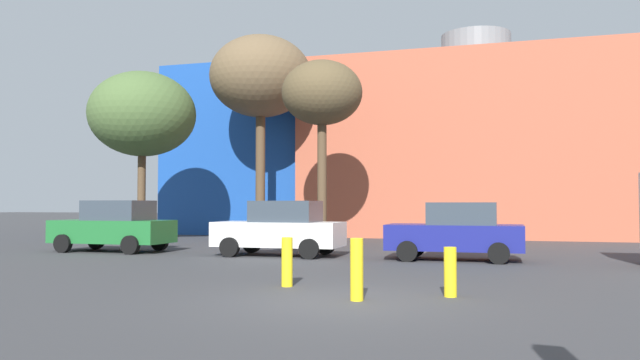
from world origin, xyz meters
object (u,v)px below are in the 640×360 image
Objects in this scene: parked_car_1 at (281,228)px; bare_tree_1 at (261,78)px; parked_car_2 at (456,231)px; bollard_yellow_1 at (287,262)px; parked_car_0 at (114,226)px; bollard_yellow_2 at (450,272)px; bollard_yellow_0 at (357,269)px; bare_tree_2 at (142,115)px; bare_tree_0 at (322,95)px.

parked_car_1 is 12.56m from bare_tree_1.
bare_tree_1 reaches higher than parked_car_2.
parked_car_2 is at bearing 67.43° from bollard_yellow_1.
parked_car_2 is (12.46, -0.00, -0.04)m from parked_car_0.
bare_tree_1 is at bearing 122.34° from bollard_yellow_2.
parked_car_0 is 4.17× the size of bollard_yellow_1.
bollard_yellow_0 is 1.08× the size of bollard_yellow_1.
bollard_yellow_0 is at bearing -149.18° from bollard_yellow_2.
parked_car_1 is 0.54× the size of bare_tree_2.
bollard_yellow_2 is at bearing 148.72° from parked_car_0.
parked_car_1 is at bearing -30.96° from bare_tree_2.
bare_tree_0 is at bearing 115.65° from bollard_yellow_2.
bare_tree_0 is at bearing -39.06° from bare_tree_1.
bare_tree_0 is 16.23m from bollard_yellow_2.
parked_car_2 is 7.93m from bollard_yellow_1.
bare_tree_0 reaches higher than bare_tree_2.
bollard_yellow_0 is at bearing -46.13° from bare_tree_2.
bare_tree_1 reaches higher than bollard_yellow_1.
bollard_yellow_1 is (3.04, -13.06, -5.99)m from bare_tree_0.
bare_tree_1 reaches higher than bollard_yellow_0.
bollard_yellow_1 is 3.52m from bollard_yellow_2.
parked_car_0 reaches higher than bollard_yellow_0.
bare_tree_0 reaches higher than bollard_yellow_2.
parked_car_0 is 0.42× the size of bare_tree_1.
bollard_yellow_2 is (12.90, -7.83, -0.47)m from parked_car_0.
bare_tree_2 is at bearing -177.10° from bare_tree_0.
parked_car_0 is 1.01× the size of parked_car_1.
bare_tree_0 is 7.06× the size of bollard_yellow_0.
bare_tree_0 is 8.66m from bare_tree_2.
parked_car_1 is 11.47m from bare_tree_2.
bare_tree_2 is (-2.26, 5.31, 5.01)m from parked_car_0.
bare_tree_0 reaches higher than bollard_yellow_1.
bare_tree_2 is (-4.36, -3.90, -2.26)m from bare_tree_1.
parked_car_2 is at bearing 180.00° from parked_car_0.
parked_car_2 is 0.52× the size of bare_tree_0.
bare_tree_0 is 14.69m from bollard_yellow_1.
parked_car_1 is 0.42× the size of bare_tree_1.
parked_car_0 is at bearing -137.98° from bare_tree_0.
bare_tree_1 is 6.27m from bare_tree_2.
bare_tree_2 is at bearing -66.94° from parked_car_0.
bare_tree_2 is at bearing 133.87° from bollard_yellow_0.
parked_car_2 is at bearing 180.00° from parked_car_1.
bare_tree_2 reaches higher than parked_car_2.
parked_car_1 is 9.98m from bollard_yellow_0.
parked_car_2 is 10.08m from bare_tree_0.
parked_car_2 is 0.53× the size of bare_tree_2.
bare_tree_1 reaches higher than bare_tree_0.
bare_tree_0 is (-0.21, 5.74, 5.58)m from parked_car_1.
parked_car_1 reaches higher than bollard_yellow_1.
bare_tree_2 reaches higher than parked_car_1.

